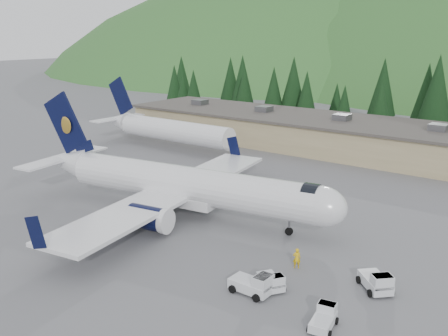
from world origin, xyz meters
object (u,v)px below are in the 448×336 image
baggage_tug_d (272,281)px  baggage_tug_b (377,282)px  baggage_tug_c (324,318)px  baggage_tug_a (254,285)px  terminal_building (313,132)px  airliner (181,185)px  ramp_worker (297,258)px  second_airliner (163,128)px

baggage_tug_d → baggage_tug_b: bearing=69.1°
baggage_tug_b → baggage_tug_c: baggage_tug_b is taller
baggage_tug_a → terminal_building: terminal_building is taller
terminal_building → baggage_tug_d: size_ratio=23.81×
baggage_tug_a → baggage_tug_d: baggage_tug_a is taller
baggage_tug_c → terminal_building: terminal_building is taller
airliner → baggage_tug_a: bearing=-40.2°
airliner → baggage_tug_b: (22.85, -3.54, -2.53)m
terminal_building → ramp_worker: terminal_building is taller
terminal_building → ramp_worker: (20.06, -41.97, -1.74)m
terminal_building → airliner: bearing=-84.1°
second_airliner → terminal_building: 25.55m
airliner → terminal_building: airliner is taller
baggage_tug_a → airliner: bearing=149.5°
second_airliner → baggage_tug_d: bearing=-37.0°
baggage_tug_c → ramp_worker: 8.53m
baggage_tug_c → baggage_tug_d: baggage_tug_d is taller
baggage_tug_a → baggage_tug_b: bearing=40.1°
baggage_tug_a → ramp_worker: size_ratio=1.84×
baggage_tug_b → baggage_tug_d: size_ratio=1.13×
second_airliner → baggage_tug_c: 55.98m
baggage_tug_b → ramp_worker: (-6.73, -0.25, 0.12)m
terminal_building → baggage_tug_b: bearing=-57.3°
baggage_tug_c → ramp_worker: bearing=31.4°
second_airliner → terminal_building: bearing=38.8°
airliner → baggage_tug_b: bearing=-17.9°
airliner → baggage_tug_d: (16.33, -8.06, -2.65)m
baggage_tug_c → ramp_worker: size_ratio=1.57×
terminal_building → baggage_tug_d: terminal_building is taller
airliner → baggage_tug_b: size_ratio=11.02×
baggage_tug_a → baggage_tug_b: size_ratio=0.96×
second_airliner → baggage_tug_a: second_airliner is taller
baggage_tug_b → baggage_tug_d: (-6.52, -4.51, -0.12)m
airliner → ramp_worker: 16.74m
baggage_tug_b → baggage_tug_c: bearing=-54.6°
second_airliner → ramp_worker: (39.97, -25.97, -2.44)m
baggage_tug_b → terminal_building: size_ratio=0.05×
baggage_tug_a → terminal_building: size_ratio=0.05×
airliner → second_airliner: airliner is taller
baggage_tug_b → terminal_building: terminal_building is taller
baggage_tug_d → baggage_tug_c: bearing=12.7°
baggage_tug_d → second_airliner: bearing=177.4°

